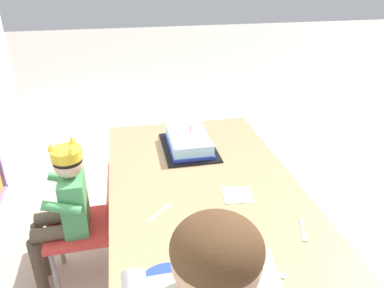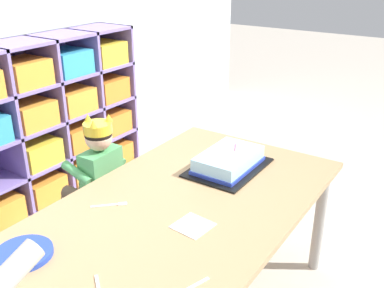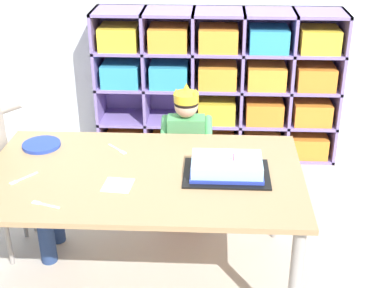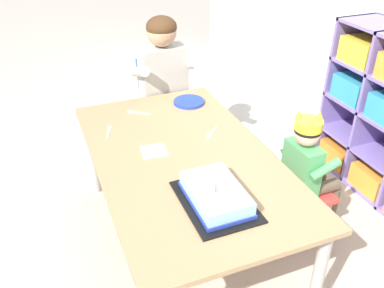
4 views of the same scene
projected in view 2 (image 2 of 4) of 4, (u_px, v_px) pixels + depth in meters
name	position (u px, v px, depth m)	size (l,w,h in m)	color
storage_cubby_shelf	(34.00, 127.00, 2.77)	(1.68, 0.32, 1.04)	#7F6BB2
activity_table	(181.00, 218.00, 1.77)	(1.47, 0.85, 0.60)	#A37F56
classroom_chair_blue	(114.00, 202.00, 2.25)	(0.32, 0.36, 0.59)	red
child_with_crown	(96.00, 172.00, 2.24)	(0.30, 0.31, 0.80)	#4C9E5B
birthday_cake_on_tray	(228.00, 162.00, 2.03)	(0.39, 0.28, 0.12)	black
paper_plate_stack	(23.00, 254.00, 1.45)	(0.19, 0.19, 0.02)	#233DA3
paper_napkin_square	(193.00, 226.00, 1.61)	(0.13, 0.13, 0.00)	white
fork_near_child_seat	(112.00, 205.00, 1.74)	(0.11, 0.11, 0.00)	white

